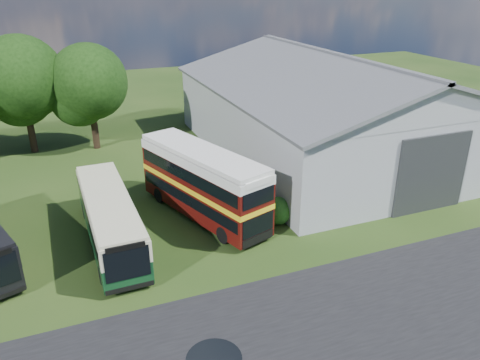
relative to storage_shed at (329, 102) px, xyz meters
name	(u,v)px	position (x,y,z in m)	size (l,w,h in m)	color
ground	(224,304)	(-15.00, -15.98, -4.17)	(120.00, 120.00, 0.00)	#1A3310
asphalt_road	(315,329)	(-12.00, -18.98, -4.17)	(60.00, 8.00, 0.02)	black
puddle	(214,359)	(-16.50, -18.98, -4.17)	(2.20, 2.20, 0.01)	black
storage_shed	(329,102)	(0.00, 0.00, 0.00)	(18.80, 24.80, 8.15)	gray
tree_mid	(21,78)	(-23.00, 8.82, 2.02)	(6.80, 6.80, 9.60)	black
tree_right_a	(89,82)	(-18.00, 7.82, 1.52)	(6.26, 6.26, 8.83)	black
shrub_front	(277,222)	(-9.40, -9.98, -4.17)	(1.70, 1.70, 1.70)	#194714
shrub_mid	(263,208)	(-9.40, -7.98, -4.17)	(1.60, 1.60, 1.60)	#194714
shrub_back	(251,196)	(-9.40, -5.98, -4.17)	(1.80, 1.80, 1.80)	#194714
bus_green_single	(110,219)	(-18.93, -8.70, -2.66)	(2.62, 10.32, 2.83)	black
bus_maroon_double	(203,184)	(-13.22, -7.47, -2.03)	(5.55, 10.23, 4.27)	black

